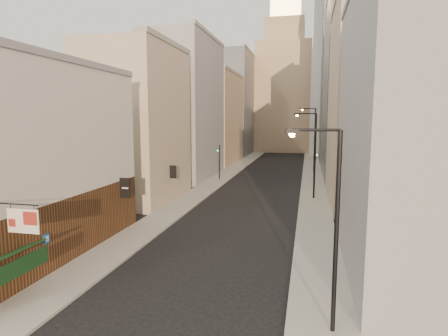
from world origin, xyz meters
TOP-DOWN VIEW (x-y plane):
  - sidewalk_left at (-6.50, 55.00)m, footprint 3.00×140.00m
  - sidewalk_right at (6.50, 55.00)m, footprint 3.00×140.00m
  - near_building_left at (-10.99, 9.00)m, footprint 8.30×23.04m
  - left_bldg_beige at (-12.00, 26.00)m, footprint 8.00×12.00m
  - left_bldg_grey at (-12.00, 42.00)m, footprint 8.00×16.00m
  - left_bldg_tan at (-12.00, 60.00)m, footprint 8.00×18.00m
  - left_bldg_wingrid at (-12.00, 80.00)m, footprint 8.00×20.00m
  - right_bldg_grey at (12.00, 12.00)m, footprint 8.00×16.00m
  - right_bldg_beige at (12.00, 30.00)m, footprint 8.00×16.00m
  - right_bldg_wingrid at (12.00, 50.00)m, footprint 8.00×20.00m
  - highrise at (18.00, 78.00)m, footprint 21.00×23.00m
  - clock_tower at (-1.00, 92.00)m, footprint 14.00×14.00m
  - white_tower at (10.00, 78.00)m, footprint 8.00×8.00m
  - streetlamp_near at (6.68, 3.95)m, footprint 2.14×0.66m
  - streetlamp_mid at (6.24, 30.16)m, footprint 2.39×0.72m
  - streetlamp_far at (6.50, 51.08)m, footprint 2.55×1.24m
  - traffic_light_left at (-6.38, 40.15)m, footprint 0.58×0.50m
  - traffic_light_right at (6.59, 36.66)m, footprint 0.63×0.60m

SIDE VIEW (x-z plane):
  - sidewalk_left at x=-6.50m, z-range 0.00..0.15m
  - sidewalk_right at x=6.50m, z-range 0.00..0.15m
  - traffic_light_left at x=-6.38m, z-range 1.12..6.12m
  - traffic_light_right at x=6.59m, z-range 1.28..6.28m
  - streetlamp_near at x=6.68m, z-range 0.59..8.87m
  - streetlamp_mid at x=6.24m, z-range 0.66..9.90m
  - streetlamp_far at x=6.50m, z-range 0.73..11.07m
  - near_building_left at x=-10.99m, z-range -0.13..12.17m
  - left_bldg_beige at x=-12.00m, z-range 0.00..16.00m
  - right_bldg_grey at x=12.00m, z-range 0.00..16.00m
  - left_bldg_tan at x=-12.00m, z-range 0.00..17.00m
  - left_bldg_grey at x=-12.00m, z-range 0.00..20.00m
  - right_bldg_beige at x=12.00m, z-range 0.00..20.00m
  - left_bldg_wingrid at x=-12.00m, z-range 0.00..24.00m
  - right_bldg_wingrid at x=12.00m, z-range 0.00..26.00m
  - clock_tower at x=-1.00m, z-range -4.82..40.08m
  - white_tower at x=10.00m, z-range -2.14..39.36m
  - highrise at x=18.00m, z-range 0.06..51.26m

